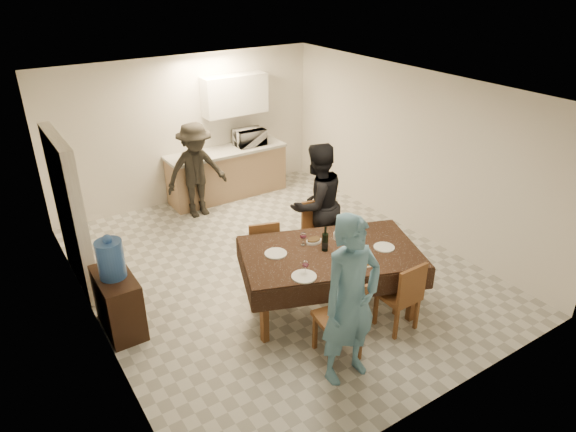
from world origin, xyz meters
The scene contains 33 objects.
floor centered at (0.00, 0.00, 0.00)m, with size 5.00×6.00×0.02m, color beige.
ceiling centered at (0.00, 0.00, 2.60)m, with size 5.00×6.00×0.02m, color white.
wall_back centered at (0.00, 3.00, 1.30)m, with size 5.00×0.02×2.60m, color silver.
wall_front centered at (0.00, -3.00, 1.30)m, with size 5.00×0.02×2.60m, color silver.
wall_left centered at (-2.50, 0.00, 1.30)m, with size 0.02×6.00×2.60m, color silver.
wall_right centered at (2.50, 0.00, 1.30)m, with size 0.02×6.00×2.60m, color silver.
stub_partition centered at (-2.42, 1.20, 1.05)m, with size 0.15×1.40×2.10m, color white.
kitchen_base_cabinet centered at (0.60, 2.68, 0.43)m, with size 2.20×0.60×0.86m, color #9E7C5F.
kitchen_worktop centered at (0.60, 2.68, 0.89)m, with size 2.24×0.64×0.05m, color #AEADA8.
upper_cabinet centered at (0.90, 2.82, 1.85)m, with size 1.20×0.34×0.70m, color white.
dining_table centered at (0.07, -1.16, 0.80)m, with size 2.44×1.92×0.84m.
chair_near_left centered at (-0.38, -2.00, 0.61)m, with size 0.52×0.52×0.54m.
chair_near_right centered at (0.52, -1.99, 0.57)m, with size 0.43×0.43×0.50m.
chair_far_left centered at (-0.38, -0.49, 0.56)m, with size 0.53×0.54×0.49m.
chair_far_right centered at (0.52, -0.50, 0.63)m, with size 0.54×0.55×0.55m.
console centered at (-2.28, -0.13, 0.37)m, with size 0.40×0.80×0.74m, color black.
water_jug centered at (-2.28, -0.13, 0.97)m, with size 0.31×0.31×0.46m, color #3969C0.
wine_bottle centered at (0.02, -1.11, 1.00)m, with size 0.08×0.08×0.32m, color black, non-canonical shape.
water_pitcher centered at (0.42, -1.21, 0.93)m, with size 0.12×0.12×0.19m, color white.
savoury_tart centered at (0.17, -1.54, 0.86)m, with size 0.39×0.29×0.05m, color #B48934.
salad_bowl centered at (0.37, -0.98, 0.87)m, with size 0.19×0.19×0.07m, color silver.
mushroom_dish centered at (0.02, -0.88, 0.85)m, with size 0.19×0.19×0.03m, color silver.
wine_glass_a centered at (-0.48, -1.41, 0.92)m, with size 0.08×0.08×0.17m, color white, non-canonical shape.
wine_glass_b centered at (0.62, -0.91, 0.94)m, with size 0.09×0.09×0.21m, color white, non-canonical shape.
wine_glass_c centered at (-0.13, -0.86, 0.93)m, with size 0.08×0.08×0.18m, color white, non-canonical shape.
plate_near_left centered at (-0.53, -1.46, 0.84)m, with size 0.29×0.29×0.02m, color silver.
plate_near_right centered at (0.67, -1.46, 0.84)m, with size 0.26×0.26×0.01m, color silver.
plate_far_left centered at (-0.53, -0.86, 0.84)m, with size 0.27×0.27×0.02m, color silver.
plate_far_right centered at (0.67, -0.86, 0.84)m, with size 0.29×0.29×0.02m, color silver.
microwave centered at (1.10, 2.68, 1.06)m, with size 0.55×0.37×0.30m, color white.
person_near centered at (-0.48, -2.21, 0.95)m, with size 0.69×0.45×1.90m, color #568AA9.
person_far centered at (0.62, -0.11, 0.90)m, with size 0.88×0.69×1.81m, color black.
person_kitchen centered at (-0.20, 2.23, 0.83)m, with size 1.07×0.61×1.65m, color black.
Camera 1 is at (-3.30, -5.40, 4.01)m, focal length 32.00 mm.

